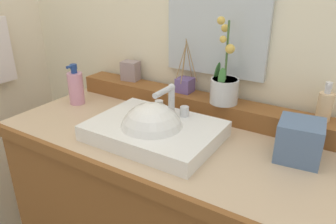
# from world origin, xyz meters

# --- Properties ---
(back_ledge) EXTENTS (1.20, 0.11, 0.07)m
(back_ledge) POSITION_xyz_m (0.00, 0.22, 0.92)
(back_ledge) COLOR brown
(back_ledge) RESTS_ON vanity_cabinet
(sink_basin) EXTENTS (0.44, 0.32, 0.26)m
(sink_basin) POSITION_xyz_m (-0.05, -0.07, 0.90)
(sink_basin) COLOR white
(sink_basin) RESTS_ON vanity_cabinet
(potted_plant) EXTENTS (0.11, 0.11, 0.32)m
(potted_plant) POSITION_xyz_m (0.09, 0.21, 1.02)
(potted_plant) COLOR silver
(potted_plant) RESTS_ON back_ledge
(soap_dispenser) EXTENTS (0.05, 0.05, 0.13)m
(soap_dispenser) POSITION_xyz_m (0.44, 0.24, 1.01)
(soap_dispenser) COLOR #DFBB8B
(soap_dispenser) RESTS_ON back_ledge
(reed_diffuser) EXTENTS (0.08, 0.09, 0.22)m
(reed_diffuser) POSITION_xyz_m (-0.09, 0.24, 0.99)
(reed_diffuser) COLOR #6A5295
(reed_diffuser) RESTS_ON back_ledge
(trinket_box) EXTENTS (0.08, 0.07, 0.09)m
(trinket_box) POSITION_xyz_m (-0.39, 0.24, 1.00)
(trinket_box) COLOR gray
(trinket_box) RESTS_ON back_ledge
(lotion_bottle) EXTENTS (0.07, 0.07, 0.18)m
(lotion_bottle) POSITION_xyz_m (-0.52, 0.03, 0.95)
(lotion_bottle) COLOR pink
(lotion_bottle) RESTS_ON vanity_cabinet
(tissue_box) EXTENTS (0.14, 0.14, 0.12)m
(tissue_box) POSITION_xyz_m (0.40, 0.07, 0.94)
(tissue_box) COLOR slate
(tissue_box) RESTS_ON vanity_cabinet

